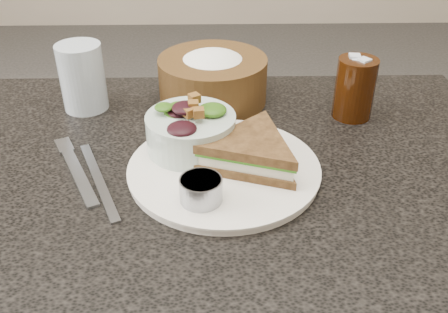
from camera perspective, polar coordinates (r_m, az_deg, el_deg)
name	(u,v)px	position (r m, az deg, el deg)	size (l,w,h in m)	color
dinner_plate	(224,170)	(0.76, 0.00, -1.50)	(0.29, 0.29, 0.01)	silver
sandwich	(251,152)	(0.75, 3.08, 0.53)	(0.18, 0.18, 0.05)	brown
salad_bowl	(191,126)	(0.78, -3.81, 3.47)	(0.14, 0.14, 0.08)	#AFC3B7
dressing_ramekin	(201,190)	(0.68, -2.64, -3.84)	(0.06, 0.06, 0.04)	gray
orange_wedge	(224,139)	(0.80, 0.06, 1.96)	(0.06, 0.06, 0.02)	orange
fork	(78,173)	(0.79, -16.37, -1.88)	(0.02, 0.18, 0.00)	#9CA2AC
knife	(99,180)	(0.77, -14.13, -2.66)	(0.01, 0.21, 0.00)	gray
bread_basket	(213,72)	(0.96, -1.30, 9.61)	(0.21, 0.21, 0.12)	brown
cola_glass	(355,85)	(0.93, 14.76, 7.87)	(0.07, 0.07, 0.12)	black
water_glass	(82,77)	(0.96, -15.88, 8.71)	(0.08, 0.08, 0.12)	#ADBBC8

